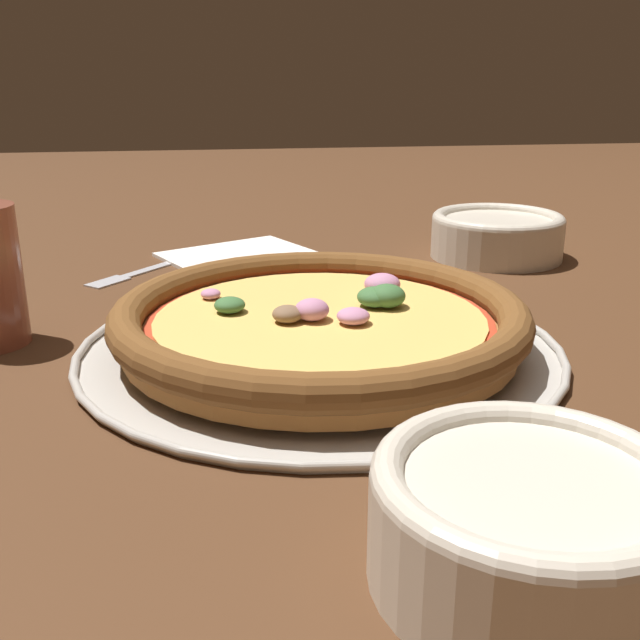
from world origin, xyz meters
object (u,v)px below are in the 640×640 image
bowl_near (528,519)px  napkin (240,254)px  pizza_tray (320,348)px  pizza (320,320)px  bowl_far (497,234)px  fork (145,270)px

bowl_near → napkin: bearing=99.2°
pizza_tray → pizza: (0.00, 0.00, 0.02)m
bowl_near → napkin: (-0.10, 0.60, -0.03)m
bowl_far → napkin: bearing=172.2°
bowl_near → fork: size_ratio=0.95×
napkin → bowl_far: bearing=-7.8°
pizza → fork: bearing=119.9°
pizza_tray → bowl_far: (0.25, 0.28, 0.02)m
bowl_near → bowl_far: (0.20, 0.56, -0.00)m
bowl_far → pizza: bearing=-132.1°
pizza_tray → pizza: bearing=37.2°
bowl_far → bowl_near: bearing=-109.7°
bowl_far → fork: 0.40m
pizza → bowl_near: size_ratio=2.35×
napkin → fork: (-0.11, -0.05, -0.00)m
pizza_tray → napkin: size_ratio=1.84×
pizza → bowl_far: bowl_far is taller
napkin → bowl_near: bearing=-80.8°
pizza → bowl_near: 0.29m
bowl_near → napkin: 0.61m
fork → bowl_near: bearing=60.9°
pizza → bowl_near: bowl_near is taller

